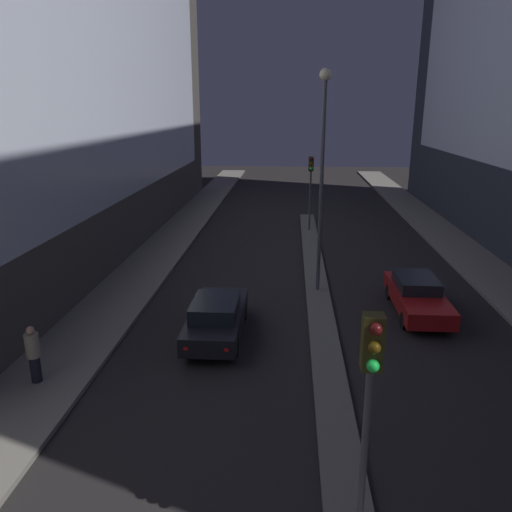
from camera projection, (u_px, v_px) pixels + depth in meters
building_left at (58, 67)px, 24.50m from camera, size 6.01×44.70×19.33m
median_strip at (318, 293)px, 21.55m from camera, size 1.01×32.51×0.15m
traffic_light_near at (369, 390)px, 7.73m from camera, size 0.32×0.42×4.70m
traffic_light_mid at (311, 177)px, 31.41m from camera, size 0.32×0.42×4.70m
street_lamp at (323, 154)px, 20.17m from camera, size 0.48×0.48×9.11m
car_left_lane at (217, 317)px, 17.45m from camera, size 1.80×4.72×1.49m
car_right_lane at (417, 295)px, 19.55m from camera, size 1.77×4.80×1.40m
pedestrian_on_left_sidewalk at (33, 353)px, 14.25m from camera, size 0.40×0.40×1.73m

